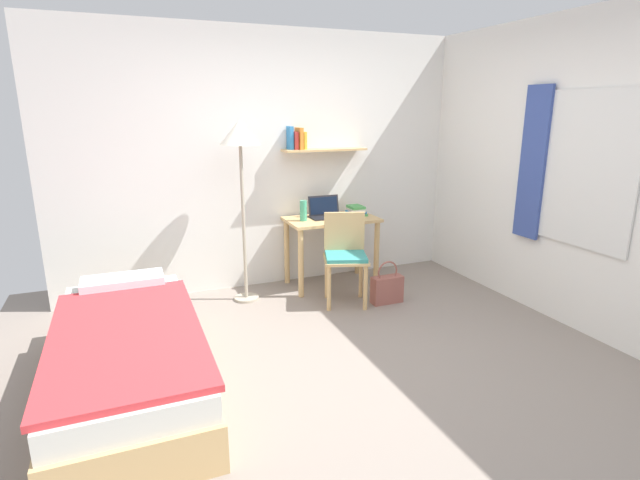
{
  "coord_description": "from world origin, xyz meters",
  "views": [
    {
      "loc": [
        -1.47,
        -2.85,
        1.83
      ],
      "look_at": [
        -0.1,
        0.51,
        0.85
      ],
      "focal_mm": 27.46,
      "sensor_mm": 36.0,
      "label": 1
    }
  ],
  "objects": [
    {
      "name": "ground_plane",
      "position": [
        0.0,
        0.0,
        0.0
      ],
      "size": [
        5.28,
        5.28,
        0.0
      ],
      "primitive_type": "plane",
      "color": "gray"
    },
    {
      "name": "wall_right",
      "position": [
        2.02,
        0.01,
        1.3
      ],
      "size": [
        0.1,
        4.4,
        2.6
      ],
      "color": "white",
      "rests_on": "ground_plane"
    },
    {
      "name": "desk_chair",
      "position": [
        0.44,
        1.2,
        0.49
      ],
      "size": [
        0.52,
        0.5,
        0.86
      ],
      "color": "tan",
      "rests_on": "ground_plane"
    },
    {
      "name": "laptop",
      "position": [
        0.47,
        1.77,
        0.78
      ],
      "size": [
        0.34,
        0.22,
        0.22
      ],
      "color": "black",
      "rests_on": "desk"
    },
    {
      "name": "water_bottle",
      "position": [
        0.2,
        1.69,
        0.83
      ],
      "size": [
        0.07,
        0.07,
        0.21
      ],
      "primitive_type": "cylinder",
      "color": "#42A87F",
      "rests_on": "desk"
    },
    {
      "name": "book_stack",
      "position": [
        0.81,
        1.73,
        0.78
      ],
      "size": [
        0.19,
        0.23,
        0.1
      ],
      "color": "#4CA856",
      "rests_on": "desk"
    },
    {
      "name": "desk",
      "position": [
        0.51,
        1.7,
        0.58
      ],
      "size": [
        0.94,
        0.54,
        0.73
      ],
      "color": "tan",
      "rests_on": "ground_plane"
    },
    {
      "name": "handbag",
      "position": [
        0.8,
        1.02,
        0.15
      ],
      "size": [
        0.31,
        0.12,
        0.42
      ],
      "color": "#99564C",
      "rests_on": "ground_plane"
    },
    {
      "name": "wall_back",
      "position": [
        0.01,
        2.02,
        1.3
      ],
      "size": [
        4.4,
        0.27,
        2.6
      ],
      "color": "white",
      "rests_on": "ground_plane"
    },
    {
      "name": "bed",
      "position": [
        -1.54,
        0.34,
        0.24
      ],
      "size": [
        0.9,
        2.05,
        0.54
      ],
      "color": "tan",
      "rests_on": "ground_plane"
    },
    {
      "name": "standing_lamp",
      "position": [
        -0.44,
        1.62,
        1.51
      ],
      "size": [
        0.37,
        0.37,
        1.73
      ],
      "color": "#B2A893",
      "rests_on": "ground_plane"
    }
  ]
}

